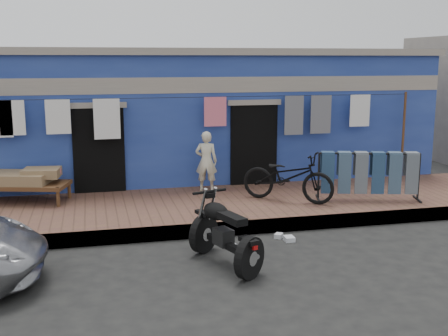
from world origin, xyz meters
TOP-DOWN VIEW (x-y plane):
  - ground at (0.00, 0.00)m, footprint 80.00×80.00m
  - sidewalk at (0.00, 3.00)m, footprint 28.00×3.00m
  - curb at (0.00, 1.55)m, footprint 28.00×0.10m
  - building at (-0.00, 6.99)m, footprint 12.20×5.20m
  - clothesline at (-0.41, 4.25)m, footprint 10.06×0.06m
  - seated_person at (0.08, 4.03)m, footprint 0.55×0.45m
  - bicycle at (1.52, 2.76)m, footprint 1.93×1.71m
  - motorcycle at (-0.43, 0.14)m, footprint 1.58×2.02m
  - charpoy at (-3.77, 3.95)m, footprint 2.43×1.95m
  - jeans_rack at (3.18, 2.47)m, footprint 2.38×1.55m
  - litter_a at (-0.17, 0.89)m, footprint 0.20×0.17m
  - litter_b at (0.80, 1.20)m, footprint 0.19×0.20m
  - litter_c at (0.93, 0.99)m, footprint 0.17×0.21m

SIDE VIEW (x-z plane):
  - ground at x=0.00m, z-range 0.00..0.00m
  - litter_a at x=-0.17m, z-range 0.00..0.08m
  - litter_b at x=0.80m, z-range 0.00..0.08m
  - litter_c at x=0.93m, z-range 0.00..0.08m
  - sidewalk at x=0.00m, z-range 0.00..0.25m
  - curb at x=0.00m, z-range 0.00..0.25m
  - motorcycle at x=-0.43m, z-range 0.00..1.08m
  - charpoy at x=-3.77m, z-range 0.25..0.91m
  - jeans_rack at x=3.18m, z-range 0.25..1.28m
  - bicycle at x=1.52m, z-range 0.25..1.49m
  - seated_person at x=0.08m, z-range 0.25..1.58m
  - building at x=0.00m, z-range 0.01..3.37m
  - clothesline at x=-0.41m, z-range 0.75..2.85m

